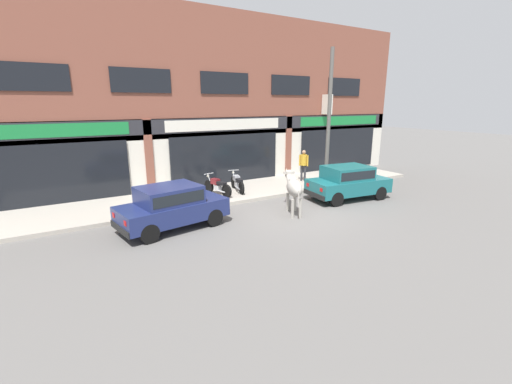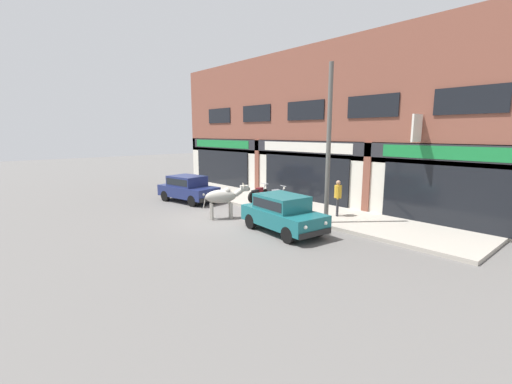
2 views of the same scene
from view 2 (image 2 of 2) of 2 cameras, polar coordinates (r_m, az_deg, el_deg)
ground_plane at (r=15.55m, az=-5.71°, el=-4.42°), size 90.00×90.00×0.00m
sidewalk at (r=18.05m, az=4.36°, el=-2.16°), size 19.00×3.42×0.15m
shop_building at (r=19.12m, az=8.68°, el=10.09°), size 23.00×1.40×8.32m
cow at (r=15.34m, az=-5.50°, el=-0.77°), size 1.16×2.00×1.61m
car_0 at (r=19.45m, az=-11.29°, el=0.76°), size 3.78×2.14×1.46m
car_1 at (r=13.25m, az=4.43°, el=-3.29°), size 3.74×1.99×1.46m
motorcycle_0 at (r=18.76m, az=0.38°, el=-0.24°), size 0.66×1.78×0.88m
motorcycle_1 at (r=18.10m, az=2.99°, el=-0.63°), size 0.63×1.80×0.88m
pedestrian at (r=15.59m, az=13.49°, el=-0.35°), size 0.32×0.43×1.60m
utility_pole at (r=14.09m, az=12.00°, el=7.65°), size 0.18×0.18×6.37m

